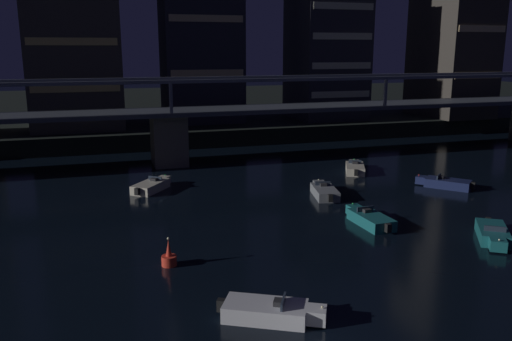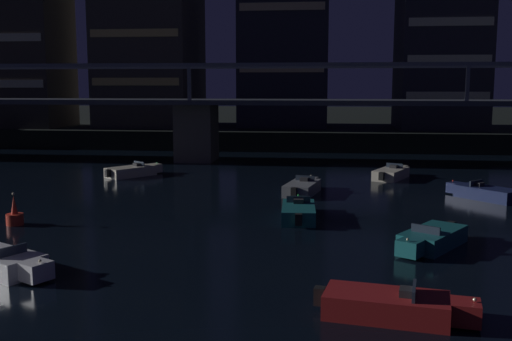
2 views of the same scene
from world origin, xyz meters
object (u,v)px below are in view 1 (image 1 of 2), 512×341
(tower_west_tall, at_px, (72,19))
(speedboat_near_left, at_px, (270,311))
(tower_east_low, at_px, (456,7))
(speedboat_far_right, at_px, (369,219))
(speedboat_mid_left, at_px, (445,183))
(river_bridge, at_px, (168,123))
(speedboat_far_left, at_px, (324,191))
(speedboat_near_right, at_px, (493,234))
(tower_east_tall, at_px, (326,50))
(speedboat_mid_center, at_px, (355,168))
(speedboat_mid_right, at_px, (152,186))
(channel_buoy, at_px, (169,258))

(tower_west_tall, xyz_separation_m, speedboat_near_left, (9.39, -53.31, -15.85))
(tower_east_low, distance_m, speedboat_far_right, 54.67)
(speedboat_near_left, relative_size, speedboat_mid_left, 1.09)
(river_bridge, relative_size, tower_east_low, 3.16)
(speedboat_far_left, distance_m, speedboat_far_right, 7.85)
(tower_west_tall, bearing_deg, speedboat_near_right, -60.47)
(speedboat_far_left, bearing_deg, tower_east_tall, 65.80)
(speedboat_mid_center, relative_size, speedboat_far_right, 0.96)
(river_bridge, xyz_separation_m, speedboat_far_right, (11.08, -24.65, -4.19))
(tower_west_tall, relative_size, speedboat_near_left, 5.80)
(tower_west_tall, relative_size, speedboat_near_right, 5.94)
(tower_west_tall, bearing_deg, speedboat_near_left, -80.02)
(speedboat_near_right, relative_size, speedboat_far_left, 0.92)
(tower_east_low, height_order, speedboat_mid_right, tower_east_low)
(speedboat_mid_left, height_order, speedboat_far_left, same)
(river_bridge, bearing_deg, tower_east_tall, 32.14)
(speedboat_near_left, xyz_separation_m, speedboat_far_right, (11.30, 10.93, 0.00))
(speedboat_mid_center, distance_m, speedboat_far_left, 10.04)
(river_bridge, relative_size, speedboat_mid_left, 23.39)
(tower_east_low, xyz_separation_m, speedboat_mid_center, (-28.00, -22.81, -18.27))
(speedboat_mid_right, bearing_deg, tower_west_tall, 103.03)
(speedboat_far_right, bearing_deg, speedboat_mid_right, 135.00)
(river_bridge, xyz_separation_m, speedboat_near_left, (-0.22, -35.58, -4.19))
(channel_buoy, bearing_deg, tower_west_tall, 97.14)
(tower_east_low, relative_size, speedboat_far_right, 6.38)
(speedboat_near_left, bearing_deg, speedboat_far_left, 59.06)
(tower_east_low, bearing_deg, speedboat_mid_right, -153.95)
(tower_west_tall, distance_m, speedboat_far_right, 49.76)
(tower_west_tall, relative_size, speedboat_mid_left, 6.32)
(channel_buoy, bearing_deg, speedboat_mid_right, 87.28)
(speedboat_mid_center, height_order, channel_buoy, channel_buoy)
(tower_east_tall, height_order, speedboat_far_right, tower_east_tall)
(tower_east_tall, height_order, speedboat_far_left, tower_east_tall)
(river_bridge, distance_m, speedboat_mid_left, 29.09)
(tower_east_low, xyz_separation_m, speedboat_far_right, (-34.75, -38.05, -18.27))
(speedboat_near_right, height_order, speedboat_far_left, same)
(speedboat_far_right, bearing_deg, tower_east_tall, 70.09)
(tower_east_low, distance_m, speedboat_mid_right, 57.41)
(speedboat_near_left, xyz_separation_m, speedboat_mid_center, (18.06, 26.16, 0.00))
(tower_west_tall, relative_size, tower_east_tall, 1.38)
(river_bridge, xyz_separation_m, speedboat_mid_center, (17.84, -9.42, -4.19))
(speedboat_near_right, height_order, speedboat_mid_left, same)
(speedboat_near_left, xyz_separation_m, channel_buoy, (-3.67, 7.73, 0.06))
(speedboat_mid_right, bearing_deg, speedboat_far_left, -24.06)
(speedboat_near_left, bearing_deg, speedboat_mid_right, 96.48)
(speedboat_far_left, relative_size, channel_buoy, 2.96)
(speedboat_mid_left, distance_m, channel_buoy, 28.76)
(tower_west_tall, xyz_separation_m, speedboat_mid_left, (32.51, -35.16, -15.85))
(tower_east_tall, bearing_deg, channel_buoy, -124.03)
(speedboat_mid_center, bearing_deg, speedboat_far_right, -113.93)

